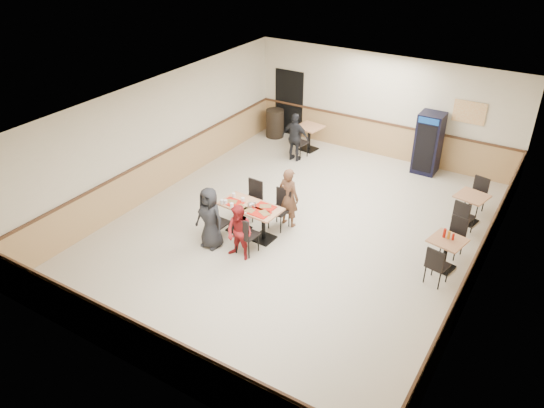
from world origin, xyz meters
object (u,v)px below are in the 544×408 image
Objects in this scene: lone_diner at (295,137)px; trash_bin at (275,123)px; main_table at (251,216)px; diner_woman_left at (210,218)px; back_table at (309,134)px; diner_man_opposite at (289,197)px; side_table_far at (470,204)px; diner_woman_right at (240,233)px; pepsi_cooler at (428,143)px; side_table_near at (446,249)px.

trash_bin is at bearing -42.27° from lone_diner.
main_table is at bearing -64.09° from trash_bin.
diner_woman_left is at bearing 95.33° from lone_diner.
back_table reaches higher than main_table.
diner_man_opposite reaches higher than diner_woman_left.
side_table_far is at bearing 43.74° from diner_woman_left.
lone_diner is 1.59× the size of trash_bin.
main_table is 1.00m from diner_man_opposite.
diner_woman_left is (-0.50, -0.83, 0.21)m from main_table.
lone_diner is at bearing 99.93° from diner_woman_left.
diner_woman_right reaches higher than back_table.
diner_woman_left is 6.09m from side_table_far.
side_table_far is 6.95m from trash_bin.
side_table_far is at bearing -50.86° from pepsi_cooler.
side_table_near is (3.61, 0.20, -0.26)m from diner_man_opposite.
side_table_far is at bearing -17.33° from trash_bin.
diner_man_opposite reaches higher than back_table.
back_table is (-1.42, 5.76, -0.12)m from diner_woman_right.
trash_bin is (-1.43, 0.35, -0.06)m from back_table.
main_table is 1.01× the size of lone_diner.
main_table is at bearing -114.19° from pepsi_cooler.
side_table_near is (4.62, 1.87, -0.24)m from diner_woman_left.
side_table_near is at bearing 28.35° from diner_woman_right.
back_table is 0.91× the size of trash_bin.
side_table_near is 0.45× the size of pepsi_cooler.
lone_diner is (-1.11, 4.01, 0.21)m from main_table.
diner_woman_left is 4.99m from side_table_near.
side_table_near is 2.13m from side_table_far.
side_table_near is (3.81, 1.91, -0.16)m from diner_woman_right.
diner_woman_right is 6.49m from pepsi_cooler.
trash_bin is (-3.05, 4.40, -0.28)m from diner_man_opposite.
diner_woman_left reaches higher than main_table.
main_table is 0.84× the size of pepsi_cooler.
back_table is at bearing -173.51° from pepsi_cooler.
diner_man_opposite is at bearing -147.01° from side_table_far.
trash_bin is (-2.04, 6.06, -0.26)m from diner_woman_left.
diner_man_opposite is at bearing 61.54° from diner_woman_left.
diner_woman_left reaches higher than side_table_near.
side_table_near is at bearing -170.41° from diner_man_opposite.
lone_diner is at bearing -56.68° from diner_man_opposite.
diner_woman_left is 4.88m from lone_diner.
side_table_near is 0.87× the size of trash_bin.
lone_diner is (-0.61, 4.84, 0.00)m from diner_woman_left.
pepsi_cooler reaches higher than diner_man_opposite.
back_table is (-0.00, 0.87, -0.21)m from lone_diner.
pepsi_cooler reaches higher than diner_woman_left.
diner_woman_right is 5.93m from back_table.
lone_diner reaches higher than side_table_far.
diner_woman_right is at bearing -76.18° from back_table.
trash_bin is at bearing 147.78° from side_table_near.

